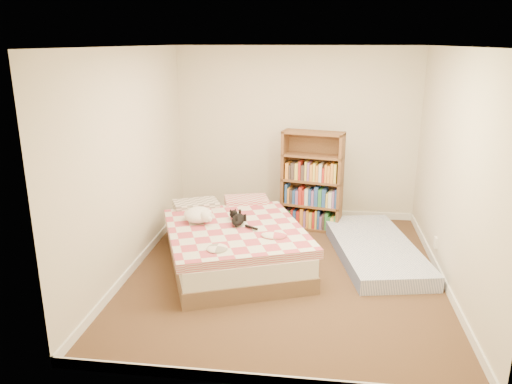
# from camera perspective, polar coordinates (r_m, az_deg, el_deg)

# --- Properties ---
(room) EXTENTS (3.51, 4.01, 2.51)m
(room) POSITION_cam_1_polar(r_m,az_deg,el_deg) (5.41, 3.51, 2.32)
(room) COLOR #4E2F21
(room) RESTS_ON ground
(bed) EXTENTS (2.09, 2.44, 0.55)m
(bed) POSITION_cam_1_polar(r_m,az_deg,el_deg) (6.02, -2.57, -5.64)
(bed) COLOR brown
(bed) RESTS_ON room
(bookshelf) EXTENTS (0.89, 0.45, 1.39)m
(bookshelf) POSITION_cam_1_polar(r_m,az_deg,el_deg) (7.02, 6.37, -0.05)
(bookshelf) COLOR #532C1C
(bookshelf) RESTS_ON room
(floor_mattress) EXTENTS (1.27, 2.13, 0.18)m
(floor_mattress) POSITION_cam_1_polar(r_m,az_deg,el_deg) (6.37, 13.39, -6.37)
(floor_mattress) COLOR #6574A8
(floor_mattress) RESTS_ON room
(black_cat) EXTENTS (0.28, 0.56, 0.13)m
(black_cat) POSITION_cam_1_polar(r_m,az_deg,el_deg) (5.88, -1.98, -3.08)
(black_cat) COLOR black
(black_cat) RESTS_ON bed
(white_dog) EXTENTS (0.37, 0.39, 0.18)m
(white_dog) POSITION_cam_1_polar(r_m,az_deg,el_deg) (5.94, -6.54, -2.63)
(white_dog) COLOR white
(white_dog) RESTS_ON bed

